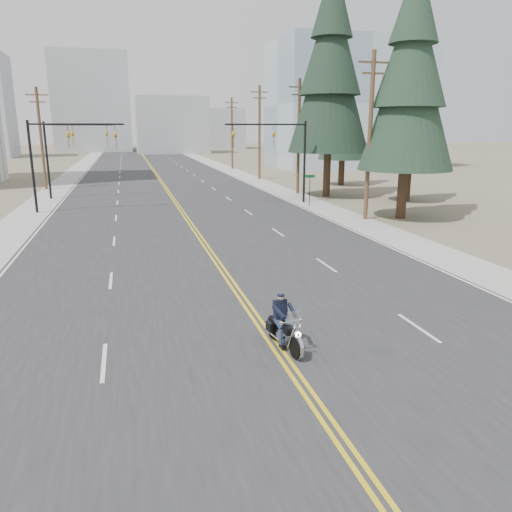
% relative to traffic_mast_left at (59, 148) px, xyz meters
% --- Properties ---
extents(ground_plane, '(400.00, 400.00, 0.00)m').
position_rel_traffic_mast_left_xyz_m(ground_plane, '(8.98, -32.00, -4.94)').
color(ground_plane, '#776D56').
rests_on(ground_plane, ground).
extents(road, '(20.00, 200.00, 0.01)m').
position_rel_traffic_mast_left_xyz_m(road, '(8.98, 38.00, -4.93)').
color(road, '#303033').
rests_on(road, ground).
extents(sidewalk_left, '(3.00, 200.00, 0.01)m').
position_rel_traffic_mast_left_xyz_m(sidewalk_left, '(-2.52, 38.00, -4.93)').
color(sidewalk_left, '#A5A5A0').
rests_on(sidewalk_left, ground).
extents(sidewalk_right, '(3.00, 200.00, 0.01)m').
position_rel_traffic_mast_left_xyz_m(sidewalk_right, '(20.48, 38.00, -4.93)').
color(sidewalk_right, '#A5A5A0').
rests_on(sidewalk_right, ground).
extents(traffic_mast_left, '(7.10, 0.26, 7.00)m').
position_rel_traffic_mast_left_xyz_m(traffic_mast_left, '(0.00, 0.00, 0.00)').
color(traffic_mast_left, black).
rests_on(traffic_mast_left, ground).
extents(traffic_mast_right, '(7.10, 0.26, 7.00)m').
position_rel_traffic_mast_left_xyz_m(traffic_mast_right, '(17.95, 0.00, 0.00)').
color(traffic_mast_right, black).
rests_on(traffic_mast_right, ground).
extents(traffic_mast_far, '(6.10, 0.26, 7.00)m').
position_rel_traffic_mast_left_xyz_m(traffic_mast_far, '(-0.33, 8.00, -0.06)').
color(traffic_mast_far, black).
rests_on(traffic_mast_far, ground).
extents(street_sign, '(0.90, 0.06, 2.62)m').
position_rel_traffic_mast_left_xyz_m(street_sign, '(19.78, -2.00, -3.13)').
color(street_sign, black).
rests_on(street_sign, ground).
extents(utility_pole_b, '(2.20, 0.30, 11.50)m').
position_rel_traffic_mast_left_xyz_m(utility_pole_b, '(21.48, -9.00, 1.05)').
color(utility_pole_b, brown).
rests_on(utility_pole_b, ground).
extents(utility_pole_c, '(2.20, 0.30, 11.00)m').
position_rel_traffic_mast_left_xyz_m(utility_pole_c, '(21.48, 6.00, 0.79)').
color(utility_pole_c, brown).
rests_on(utility_pole_c, ground).
extents(utility_pole_d, '(2.20, 0.30, 11.50)m').
position_rel_traffic_mast_left_xyz_m(utility_pole_d, '(21.48, 21.00, 1.05)').
color(utility_pole_d, brown).
rests_on(utility_pole_d, ground).
extents(utility_pole_e, '(2.20, 0.30, 11.00)m').
position_rel_traffic_mast_left_xyz_m(utility_pole_e, '(21.48, 38.00, 0.79)').
color(utility_pole_e, brown).
rests_on(utility_pole_e, ground).
extents(utility_pole_left, '(2.20, 0.30, 10.50)m').
position_rel_traffic_mast_left_xyz_m(utility_pole_left, '(-3.52, 16.00, 0.54)').
color(utility_pole_left, brown).
rests_on(utility_pole_left, ground).
extents(glass_building, '(24.00, 16.00, 20.00)m').
position_rel_traffic_mast_left_xyz_m(glass_building, '(40.98, 38.00, 5.06)').
color(glass_building, '#9EB5CC').
rests_on(glass_building, ground).
extents(haze_bldg_b, '(18.00, 14.00, 14.00)m').
position_rel_traffic_mast_left_xyz_m(haze_bldg_b, '(16.98, 93.00, 2.06)').
color(haze_bldg_b, '#ADB2B7').
rests_on(haze_bldg_b, ground).
extents(haze_bldg_c, '(16.00, 12.00, 18.00)m').
position_rel_traffic_mast_left_xyz_m(haze_bldg_c, '(48.98, 78.00, 4.06)').
color(haze_bldg_c, '#B7BCC6').
rests_on(haze_bldg_c, ground).
extents(haze_bldg_d, '(20.00, 15.00, 26.00)m').
position_rel_traffic_mast_left_xyz_m(haze_bldg_d, '(-3.02, 108.00, 8.06)').
color(haze_bldg_d, '#ADB2B7').
rests_on(haze_bldg_d, ground).
extents(haze_bldg_e, '(14.00, 14.00, 12.00)m').
position_rel_traffic_mast_left_xyz_m(haze_bldg_e, '(33.98, 118.00, 1.06)').
color(haze_bldg_e, '#B7BCC6').
rests_on(haze_bldg_e, ground).
extents(motorcyclist, '(1.22, 2.24, 1.66)m').
position_rel_traffic_mast_left_xyz_m(motorcyclist, '(9.21, -28.35, -4.11)').
color(motorcyclist, black).
rests_on(motorcyclist, ground).
extents(conifer_near, '(6.63, 6.63, 17.55)m').
position_rel_traffic_mast_left_xyz_m(conifer_near, '(24.21, -9.19, 5.14)').
color(conifer_near, '#382619').
rests_on(conifer_near, ground).
extents(conifer_mid, '(5.15, 5.15, 13.72)m').
position_rel_traffic_mast_left_xyz_m(conifer_mid, '(29.28, -1.35, 2.94)').
color(conifer_mid, '#382619').
rests_on(conifer_mid, ground).
extents(conifer_tall, '(7.55, 7.55, 20.96)m').
position_rel_traffic_mast_left_xyz_m(conifer_tall, '(23.49, 3.36, 7.10)').
color(conifer_tall, '#382619').
rests_on(conifer_tall, ground).
extents(conifer_far, '(5.48, 5.48, 14.69)m').
position_rel_traffic_mast_left_xyz_m(conifer_far, '(28.84, 12.01, 3.49)').
color(conifer_far, '#382619').
rests_on(conifer_far, ground).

